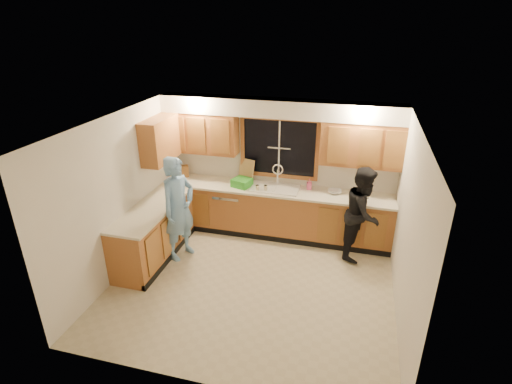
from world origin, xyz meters
TOP-DOWN VIEW (x-y plane):
  - floor at (0.00, 0.00)m, footprint 4.20×4.20m
  - ceiling at (0.00, 0.00)m, footprint 4.20×4.20m
  - wall_back at (0.00, 1.90)m, footprint 4.20×0.00m
  - wall_left at (-2.10, 0.00)m, footprint 0.00×3.80m
  - wall_right at (2.10, 0.00)m, footprint 0.00×3.80m
  - base_cabinets_back at (0.00, 1.60)m, footprint 4.20×0.60m
  - base_cabinets_left at (-1.80, 0.35)m, footprint 0.60×1.90m
  - countertop_back at (0.00, 1.58)m, footprint 4.20×0.63m
  - countertop_left at (-1.79, 0.35)m, footprint 0.63×1.90m
  - upper_cabinets_left at (-1.43, 1.73)m, footprint 1.35×0.33m
  - upper_cabinets_right at (1.43, 1.73)m, footprint 1.35×0.33m
  - upper_cabinets_return at (-1.94, 1.12)m, footprint 0.33×0.90m
  - soffit at (0.00, 1.72)m, footprint 4.20×0.35m
  - window_frame at (0.00, 1.89)m, footprint 1.44×0.03m
  - sink at (0.00, 1.60)m, footprint 0.86×0.52m
  - dishwasher at (-0.85, 1.59)m, footprint 0.60×0.56m
  - stove at (-1.80, -0.22)m, footprint 0.58×0.75m
  - man at (-1.37, 0.48)m, footprint 0.63×0.76m
  - woman at (1.56, 1.26)m, footprint 0.78×0.90m
  - knife_block at (-1.80, 1.73)m, footprint 0.16×0.16m
  - cutting_board at (-0.60, 1.82)m, footprint 0.34×0.22m
  - dish_crate at (-0.61, 1.56)m, footprint 0.39×0.37m
  - soap_bottle at (0.59, 1.74)m, footprint 0.10×0.10m
  - bowl at (1.06, 1.67)m, footprint 0.27×0.27m
  - can_left at (-0.28, 1.41)m, footprint 0.07×0.07m
  - can_right at (-0.14, 1.44)m, footprint 0.07×0.07m

SIDE VIEW (x-z plane):
  - floor at x=0.00m, z-range 0.00..0.00m
  - dishwasher at x=-0.85m, z-range 0.00..0.82m
  - base_cabinets_back at x=0.00m, z-range 0.00..0.88m
  - base_cabinets_left at x=-1.80m, z-range 0.00..0.88m
  - stove at x=-1.80m, z-range 0.00..0.90m
  - woman at x=1.56m, z-range 0.00..1.60m
  - sink at x=0.00m, z-range 0.58..1.15m
  - man at x=-1.37m, z-range 0.00..1.78m
  - countertop_back at x=0.00m, z-range 0.88..0.92m
  - countertop_left at x=-1.79m, z-range 0.88..0.92m
  - bowl at x=1.06m, z-range 0.92..0.98m
  - can_right at x=-0.14m, z-range 0.92..1.04m
  - can_left at x=-0.28m, z-range 0.92..1.04m
  - dish_crate at x=-0.61m, z-range 0.92..1.07m
  - soap_bottle at x=0.59m, z-range 0.92..1.11m
  - knife_block at x=-1.80m, z-range 0.92..1.15m
  - cutting_board at x=-0.60m, z-range 0.92..1.35m
  - wall_back at x=0.00m, z-range -0.85..3.35m
  - wall_left at x=-2.10m, z-range -0.65..3.15m
  - wall_right at x=2.10m, z-range -0.65..3.15m
  - window_frame at x=0.00m, z-range 1.03..2.17m
  - upper_cabinets_left at x=-1.43m, z-range 1.45..2.20m
  - upper_cabinets_right at x=1.43m, z-range 1.45..2.20m
  - upper_cabinets_return at x=-1.94m, z-range 1.45..2.20m
  - soffit at x=0.00m, z-range 2.20..2.50m
  - ceiling at x=0.00m, z-range 2.50..2.50m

